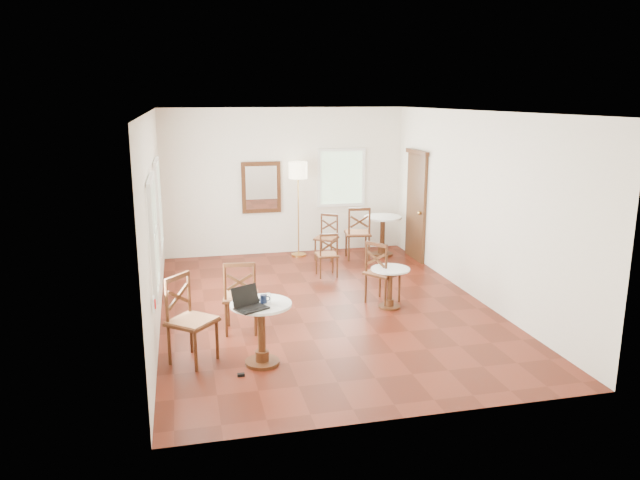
# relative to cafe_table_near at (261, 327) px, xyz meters

# --- Properties ---
(ground) EXTENTS (7.00, 7.00, 0.00)m
(ground) POSITION_rel_cafe_table_near_xyz_m (1.24, 1.88, -0.49)
(ground) COLOR #5A1C0F
(ground) RESTS_ON ground
(room_shell) EXTENTS (5.02, 7.02, 3.01)m
(room_shell) POSITION_rel_cafe_table_near_xyz_m (1.18, 2.15, 1.40)
(room_shell) COLOR white
(room_shell) RESTS_ON ground
(cafe_table_near) EXTENTS (0.75, 0.75, 0.79)m
(cafe_table_near) POSITION_rel_cafe_table_near_xyz_m (0.00, 0.00, 0.00)
(cafe_table_near) COLOR #482512
(cafe_table_near) RESTS_ON ground
(cafe_table_mid) EXTENTS (0.60, 0.60, 0.64)m
(cafe_table_mid) POSITION_rel_cafe_table_near_xyz_m (2.21, 1.58, -0.09)
(cafe_table_mid) COLOR #482512
(cafe_table_mid) RESTS_ON ground
(cafe_table_back) EXTENTS (0.77, 0.77, 0.82)m
(cafe_table_back) POSITION_rel_cafe_table_near_xyz_m (3.14, 4.67, 0.02)
(cafe_table_back) COLOR #482512
(cafe_table_back) RESTS_ON ground
(chair_near_a) EXTENTS (0.55, 0.55, 1.05)m
(chair_near_a) POSITION_rel_cafe_table_near_xyz_m (-0.14, 1.11, 0.03)
(chair_near_a) COLOR #482512
(chair_near_a) RESTS_ON ground
(chair_near_b) EXTENTS (0.71, 0.71, 1.09)m
(chair_near_b) POSITION_rel_cafe_table_near_xyz_m (-0.84, 0.28, 0.06)
(chair_near_b) COLOR #482512
(chair_near_b) RESTS_ON ground
(chair_mid_a) EXTENTS (0.38, 0.38, 0.83)m
(chair_mid_a) POSITION_rel_cafe_table_near_xyz_m (1.67, 3.45, -0.08)
(chair_mid_a) COLOR #482512
(chair_mid_a) RESTS_ON ground
(chair_mid_b) EXTENTS (0.65, 0.65, 1.01)m
(chair_mid_b) POSITION_rel_cafe_table_near_xyz_m (2.16, 1.84, 0.02)
(chair_mid_b) COLOR #482512
(chair_mid_b) RESTS_ON ground
(chair_back_a) EXTENTS (0.56, 0.56, 1.08)m
(chair_back_a) POSITION_rel_cafe_table_near_xyz_m (2.56, 4.51, 0.05)
(chair_back_a) COLOR #482512
(chair_back_a) RESTS_ON ground
(chair_back_b) EXTENTS (0.58, 0.58, 0.90)m
(chair_back_b) POSITION_rel_cafe_table_near_xyz_m (1.95, 4.63, -0.04)
(chair_back_b) COLOR #482512
(chair_back_b) RESTS_ON ground
(floor_lamp) EXTENTS (0.38, 0.38, 1.94)m
(floor_lamp) POSITION_rel_cafe_table_near_xyz_m (1.45, 5.03, 1.15)
(floor_lamp) COLOR #BF8C3F
(floor_lamp) RESTS_ON ground
(laptop) EXTENTS (0.45, 0.43, 0.25)m
(laptop) POSITION_rel_cafe_table_near_xyz_m (-0.16, -0.15, 0.36)
(laptop) COLOR black
(laptop) RESTS_ON cafe_table_near
(mouse) EXTENTS (0.11, 0.09, 0.04)m
(mouse) POSITION_rel_cafe_table_near_xyz_m (-0.03, 0.08, 0.32)
(mouse) COLOR black
(mouse) RESTS_ON cafe_table_near
(navy_mug) EXTENTS (0.12, 0.08, 0.10)m
(navy_mug) POSITION_rel_cafe_table_near_xyz_m (0.04, 0.00, 0.35)
(navy_mug) COLOR black
(navy_mug) RESTS_ON cafe_table_near
(water_glass) EXTENTS (0.07, 0.07, 0.11)m
(water_glass) POSITION_rel_cafe_table_near_xyz_m (0.10, 0.02, 0.36)
(water_glass) COLOR white
(water_glass) RESTS_ON cafe_table_near
(power_adapter) EXTENTS (0.09, 0.05, 0.03)m
(power_adapter) POSITION_rel_cafe_table_near_xyz_m (-0.29, -0.28, -0.47)
(power_adapter) COLOR black
(power_adapter) RESTS_ON ground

